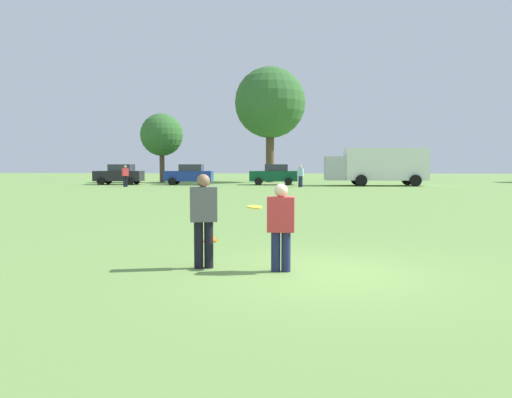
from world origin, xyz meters
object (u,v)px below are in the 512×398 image
at_px(player_defender, 281,223).
at_px(box_truck, 378,165).
at_px(bystander_sideline_watcher, 300,175).
at_px(bystander_far_jogger, 125,175).
at_px(parked_car_center, 274,174).
at_px(traffic_cone, 210,232).
at_px(frisbee, 254,207).
at_px(player_thrower, 204,215).
at_px(parked_car_near_left, 119,174).
at_px(parked_car_mid_left, 189,174).

distance_m(player_defender, box_truck, 36.16).
distance_m(player_defender, bystander_sideline_watcher, 32.41).
bearing_deg(bystander_far_jogger, parked_car_center, 22.39).
bearing_deg(traffic_cone, bystander_sideline_watcher, 85.15).
bearing_deg(frisbee, player_thrower, -174.37).
bearing_deg(player_defender, box_truck, 78.45).
distance_m(traffic_cone, bystander_sideline_watcher, 29.17).
relative_size(player_thrower, bystander_sideline_watcher, 0.99).
bearing_deg(bystander_far_jogger, parked_car_near_left, 114.85).
height_order(player_thrower, box_truck, box_truck).
bearing_deg(player_thrower, player_defender, -7.29).
distance_m(parked_car_near_left, box_truck, 22.73).
bearing_deg(player_thrower, box_truck, 76.23).
bearing_deg(parked_car_mid_left, parked_car_center, 3.44).
bearing_deg(bystander_far_jogger, box_truck, 10.46).
height_order(traffic_cone, parked_car_mid_left, parked_car_mid_left).
distance_m(parked_car_mid_left, bystander_sideline_watcher, 10.45).
distance_m(traffic_cone, bystander_far_jogger, 30.57).
xyz_separation_m(traffic_cone, box_truck, (9.05, 32.07, 1.52)).
distance_m(frisbee, bystander_sideline_watcher, 32.15).
height_order(parked_car_near_left, parked_car_mid_left, same).
xyz_separation_m(parked_car_mid_left, bystander_sideline_watcher, (9.80, -3.62, 0.05)).
xyz_separation_m(player_thrower, traffic_cone, (-0.41, 3.17, -0.73)).
xyz_separation_m(parked_car_near_left, bystander_far_jogger, (1.99, -4.30, 0.06)).
bearing_deg(parked_car_center, parked_car_near_left, -177.58).
height_order(player_thrower, bystander_sideline_watcher, bystander_sideline_watcher).
bearing_deg(parked_car_mid_left, parked_car_near_left, -178.79).
bearing_deg(parked_car_center, player_defender, -87.44).
bearing_deg(parked_car_center, parked_car_mid_left, -176.56).
bearing_deg(bystander_far_jogger, player_defender, -66.89).
distance_m(traffic_cone, parked_car_mid_left, 33.49).
bearing_deg(bystander_sideline_watcher, frisbee, -92.03).
xyz_separation_m(parked_car_center, box_truck, (8.87, -1.06, 0.83)).
relative_size(player_defender, bystander_far_jogger, 0.88).
distance_m(parked_car_near_left, parked_car_mid_left, 6.32).
distance_m(player_defender, parked_car_near_left, 39.08).
height_order(player_defender, traffic_cone, player_defender).
bearing_deg(frisbee, parked_car_mid_left, 103.62).
bearing_deg(frisbee, bystander_far_jogger, 112.53).
xyz_separation_m(parked_car_mid_left, bystander_far_jogger, (-4.33, -4.43, 0.06)).
bearing_deg(parked_car_near_left, box_truck, -1.19).
distance_m(frisbee, box_truck, 35.99).
relative_size(parked_car_near_left, bystander_far_jogger, 2.44).
height_order(player_thrower, bystander_far_jogger, bystander_far_jogger).
bearing_deg(player_thrower, bystander_sideline_watcher, 86.36).
height_order(player_defender, parked_car_center, parked_car_center).
bearing_deg(bystander_far_jogger, bystander_sideline_watcher, 3.29).
bearing_deg(box_truck, bystander_sideline_watcher, -155.43).
distance_m(parked_car_center, bystander_far_jogger, 12.81).
distance_m(player_defender, bystander_far_jogger, 34.34).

